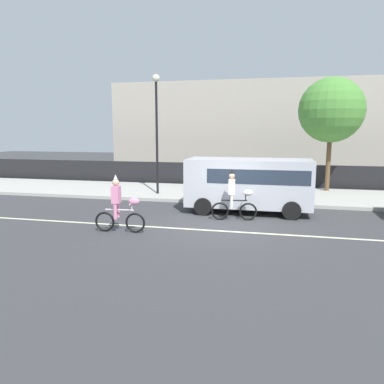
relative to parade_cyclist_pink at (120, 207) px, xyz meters
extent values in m
plane|color=#38383A|center=(3.12, 1.37, -0.84)|extent=(80.00, 80.00, 0.00)
cube|color=beige|center=(3.12, 0.87, -0.84)|extent=(36.00, 0.14, 0.01)
cube|color=#ADAAA3|center=(3.12, 7.87, -0.77)|extent=(60.00, 5.00, 0.15)
cube|color=black|center=(3.12, 10.77, -0.14)|extent=(40.00, 0.08, 1.40)
cube|color=#B2A899|center=(6.77, 19.37, 2.56)|extent=(28.00, 8.00, 6.80)
torus|color=black|center=(0.51, 0.04, -0.51)|extent=(0.67, 0.12, 0.67)
torus|color=black|center=(-0.54, -0.04, -0.51)|extent=(0.67, 0.12, 0.67)
cylinder|color=silver|center=(-0.01, 0.00, -0.09)|extent=(0.97, 0.12, 0.05)
cylinder|color=silver|center=(-0.16, -0.01, 0.00)|extent=(0.04, 0.04, 0.18)
cylinder|color=silver|center=(0.40, 0.03, 0.02)|extent=(0.04, 0.04, 0.23)
cylinder|color=silver|center=(0.40, 0.03, 0.14)|extent=(0.07, 0.50, 0.03)
ellipsoid|color=pink|center=(0.49, 0.04, 0.21)|extent=(0.37, 0.23, 0.24)
cube|color=pink|center=(-0.11, -0.01, 0.42)|extent=(0.26, 0.34, 0.56)
sphere|color=beige|center=(-0.11, -0.01, 0.82)|extent=(0.22, 0.22, 0.22)
cone|color=silver|center=(-0.11, -0.01, 1.00)|extent=(0.14, 0.14, 0.16)
cylinder|color=pink|center=(-0.10, -0.15, -0.13)|extent=(0.11, 0.11, 0.48)
cylinder|color=pink|center=(-0.12, 0.13, -0.13)|extent=(0.11, 0.11, 0.48)
torus|color=black|center=(3.98, 2.59, -0.51)|extent=(0.67, 0.16, 0.67)
torus|color=black|center=(2.94, 2.44, -0.51)|extent=(0.67, 0.16, 0.67)
cylinder|color=black|center=(3.46, 2.51, -0.09)|extent=(0.96, 0.18, 0.05)
cylinder|color=black|center=(3.32, 2.49, 0.00)|extent=(0.04, 0.04, 0.18)
cylinder|color=black|center=(3.88, 2.57, 0.02)|extent=(0.04, 0.04, 0.23)
cylinder|color=black|center=(3.88, 2.57, 0.14)|extent=(0.10, 0.50, 0.03)
ellipsoid|color=white|center=(3.96, 2.58, 0.21)|extent=(0.38, 0.25, 0.24)
cube|color=white|center=(3.37, 2.50, 0.42)|extent=(0.28, 0.35, 0.56)
sphere|color=tan|center=(3.37, 2.50, 0.82)|extent=(0.22, 0.22, 0.22)
cone|color=black|center=(3.37, 2.50, 1.00)|extent=(0.14, 0.14, 0.16)
cylinder|color=white|center=(3.38, 2.36, -0.13)|extent=(0.11, 0.11, 0.48)
cylinder|color=white|center=(3.35, 2.64, -0.13)|extent=(0.11, 0.11, 0.48)
cube|color=silver|center=(3.87, 4.07, 0.39)|extent=(5.00, 2.00, 1.90)
cube|color=#283342|center=(4.27, 4.07, 0.74)|extent=(3.90, 2.02, 0.56)
cylinder|color=black|center=(5.57, 3.07, -0.49)|extent=(0.70, 0.22, 0.70)
cylinder|color=black|center=(5.57, 5.07, -0.49)|extent=(0.70, 0.22, 0.70)
cylinder|color=black|center=(2.17, 3.07, -0.49)|extent=(0.70, 0.22, 0.70)
cylinder|color=black|center=(2.17, 5.07, -0.49)|extent=(0.70, 0.22, 0.70)
cylinder|color=black|center=(-0.91, 6.74, 2.06)|extent=(0.12, 0.12, 5.50)
sphere|color=#EAEACC|center=(-0.91, 6.74, 4.99)|extent=(0.36, 0.36, 0.36)
cylinder|color=brown|center=(7.60, 9.68, 0.83)|extent=(0.24, 0.24, 3.04)
sphere|color=#4C8C38|center=(7.60, 9.68, 3.52)|extent=(3.34, 3.34, 3.34)
camera|label=1|loc=(4.99, -11.17, 2.49)|focal=35.00mm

